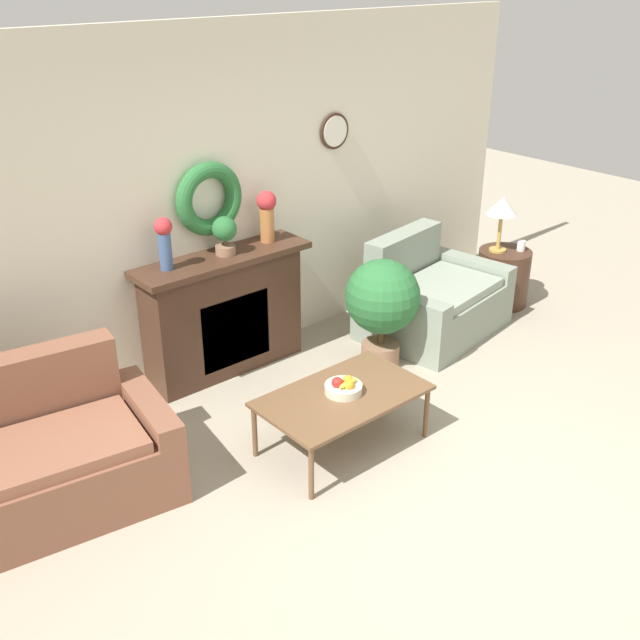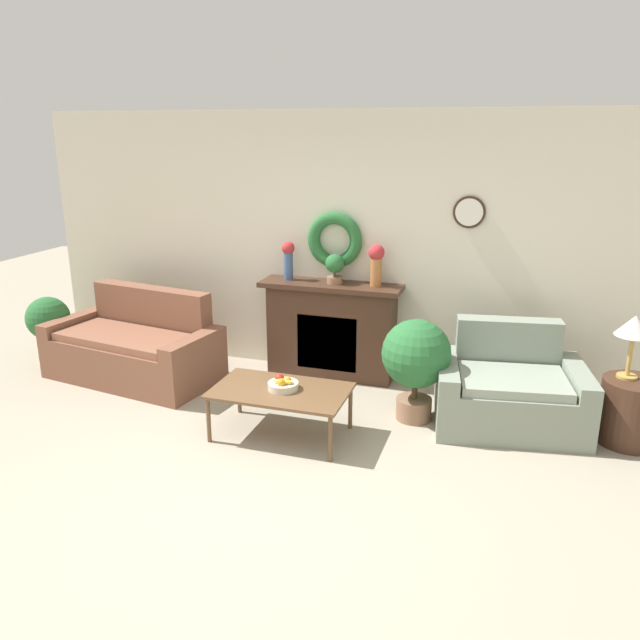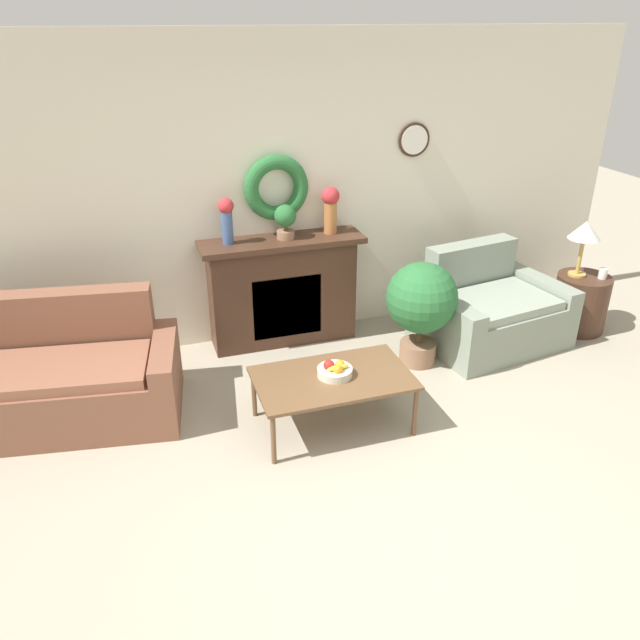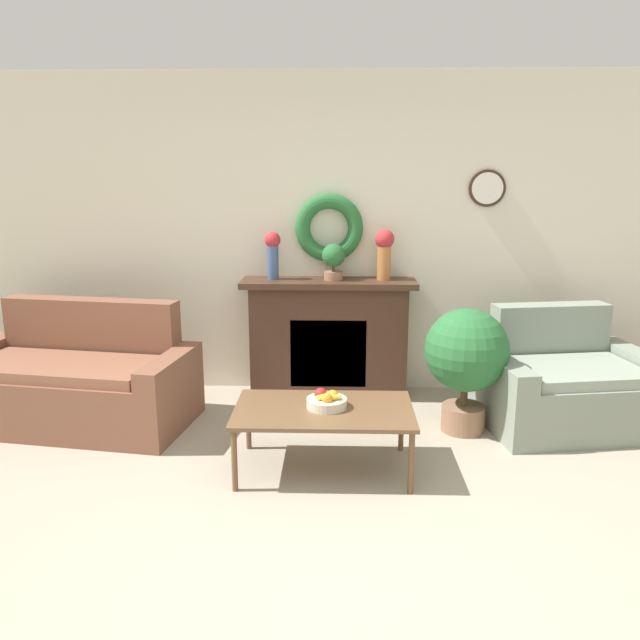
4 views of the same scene
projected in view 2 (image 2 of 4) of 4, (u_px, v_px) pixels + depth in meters
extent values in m
plane|color=#9E937F|center=(232.00, 505.00, 4.33)|extent=(16.00, 16.00, 0.00)
cube|color=beige|center=(342.00, 246.00, 6.41)|extent=(6.80, 0.06, 2.70)
cylinder|color=#382319|center=(469.00, 212.00, 5.88)|extent=(0.30, 0.02, 0.30)
cylinder|color=white|center=(469.00, 212.00, 5.87)|extent=(0.26, 0.01, 0.26)
torus|color=#286633|center=(335.00, 240.00, 6.32)|extent=(0.57, 0.13, 0.57)
cube|color=#42281C|center=(331.00, 332.00, 6.50)|extent=(1.32, 0.34, 0.96)
cube|color=black|center=(327.00, 343.00, 6.38)|extent=(0.63, 0.02, 0.57)
cube|color=orange|center=(326.00, 350.00, 6.39)|extent=(0.51, 0.01, 0.32)
cube|color=#42281C|center=(331.00, 286.00, 6.32)|extent=(1.46, 0.41, 0.05)
cube|color=brown|center=(127.00, 361.00, 6.41)|extent=(1.52, 0.89, 0.43)
cube|color=brown|center=(154.00, 328.00, 6.71)|extent=(1.45, 0.41, 0.90)
cube|color=brown|center=(77.00, 341.00, 6.81)|extent=(0.30, 0.89, 0.57)
cube|color=brown|center=(195.00, 365.00, 6.13)|extent=(0.30, 0.89, 0.57)
cube|color=brown|center=(125.00, 338.00, 6.33)|extent=(1.46, 0.83, 0.08)
cube|color=gray|center=(511.00, 408.00, 5.37)|extent=(1.02, 0.86, 0.42)
cube|color=gray|center=(506.00, 364.00, 5.74)|extent=(0.94, 0.34, 0.86)
cube|color=gray|center=(446.00, 391.00, 5.52)|extent=(0.31, 0.94, 0.56)
cube|color=gray|center=(575.00, 399.00, 5.36)|extent=(0.31, 0.94, 0.56)
cube|color=gray|center=(513.00, 381.00, 5.29)|extent=(0.98, 0.80, 0.08)
cube|color=brown|center=(281.00, 391.00, 5.22)|extent=(1.14, 0.68, 0.03)
cylinder|color=brown|center=(209.00, 420.00, 5.16)|extent=(0.04, 0.04, 0.39)
cylinder|color=brown|center=(330.00, 439.00, 4.85)|extent=(0.04, 0.04, 0.39)
cylinder|color=brown|center=(239.00, 392.00, 5.70)|extent=(0.04, 0.04, 0.39)
cylinder|color=brown|center=(350.00, 407.00, 5.39)|extent=(0.04, 0.04, 0.39)
cylinder|color=beige|center=(283.00, 386.00, 5.21)|extent=(0.26, 0.26, 0.06)
sphere|color=#B2231E|center=(280.00, 379.00, 5.22)|extent=(0.08, 0.08, 0.08)
sphere|color=orange|center=(287.00, 381.00, 5.18)|extent=(0.07, 0.07, 0.07)
sphere|color=orange|center=(281.00, 383.00, 5.15)|extent=(0.07, 0.07, 0.07)
ellipsoid|color=yellow|center=(283.00, 382.00, 5.16)|extent=(0.17, 0.05, 0.04)
cylinder|color=#42281C|center=(631.00, 412.00, 5.14)|extent=(0.50, 0.50, 0.55)
cylinder|color=#B28E42|center=(627.00, 376.00, 5.12)|extent=(0.16, 0.16, 0.02)
cylinder|color=#B28E42|center=(630.00, 356.00, 5.06)|extent=(0.04, 0.04, 0.34)
cone|color=silver|center=(635.00, 326.00, 4.99)|extent=(0.29, 0.29, 0.17)
cylinder|color=#3D5684|center=(288.00, 266.00, 6.44)|extent=(0.10, 0.10, 0.28)
sphere|color=#B72D33|center=(288.00, 248.00, 6.39)|extent=(0.13, 0.13, 0.13)
cylinder|color=#AD6B38|center=(376.00, 272.00, 6.17)|extent=(0.11, 0.11, 0.28)
sphere|color=#B72D33|center=(376.00, 252.00, 6.11)|extent=(0.16, 0.16, 0.16)
cylinder|color=#8E664C|center=(335.00, 280.00, 6.31)|extent=(0.16, 0.16, 0.07)
cylinder|color=#4C3823|center=(335.00, 274.00, 6.29)|extent=(0.03, 0.03, 0.05)
sphere|color=#286633|center=(335.00, 263.00, 6.26)|extent=(0.19, 0.19, 0.19)
cylinder|color=#8E664C|center=(53.00, 355.00, 6.93)|extent=(0.25, 0.25, 0.20)
cylinder|color=#4C3823|center=(51.00, 341.00, 6.88)|extent=(0.04, 0.04, 0.13)
sphere|color=#286633|center=(48.00, 318.00, 6.80)|extent=(0.47, 0.47, 0.47)
cylinder|color=#8E664C|center=(414.00, 408.00, 5.61)|extent=(0.32, 0.32, 0.20)
cylinder|color=#4C3823|center=(415.00, 390.00, 5.55)|extent=(0.05, 0.05, 0.17)
sphere|color=#286633|center=(416.00, 354.00, 5.45)|extent=(0.61, 0.61, 0.61)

